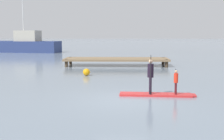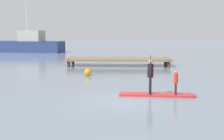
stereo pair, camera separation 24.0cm
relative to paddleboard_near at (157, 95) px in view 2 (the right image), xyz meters
The scene contains 7 objects.
ground_plane 1.96m from the paddleboard_near, 147.43° to the right, with size 240.00×240.00×0.00m, color gray.
paddleboard_near is the anchor object (origin of this frame).
paddler_adult 1.05m from the paddleboard_near, behind, with size 0.31×0.52×1.87m.
paddler_child_solo 1.11m from the paddleboard_near, ahead, with size 0.21×0.40×1.18m.
fishing_boat_white_large 34.98m from the paddleboard_near, 117.42° to the left, with size 11.25×4.95×8.42m.
floating_dock 13.21m from the paddleboard_near, 99.36° to the left, with size 9.25×2.75×0.68m.
mooring_buoy_near 7.85m from the paddleboard_near, 121.87° to the left, with size 0.49×0.49×0.49m, color orange.
Camera 2 is at (0.14, -13.59, 3.06)m, focal length 49.73 mm.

